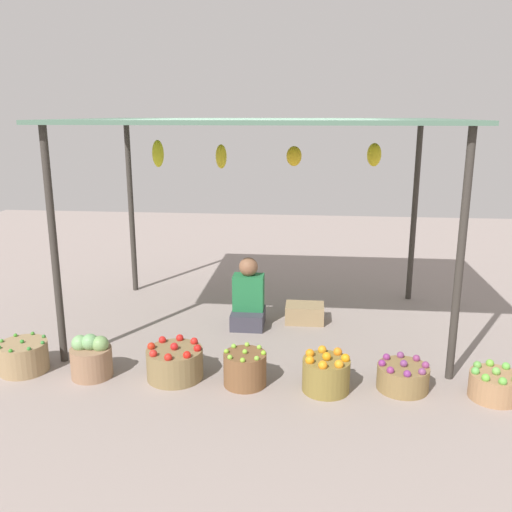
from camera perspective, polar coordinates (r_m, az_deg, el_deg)
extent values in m
plane|color=gray|center=(6.26, 0.52, -7.16)|extent=(14.00, 14.00, 0.00)
cylinder|color=#38332D|center=(5.37, -20.22, 0.69)|extent=(0.07, 0.07, 2.22)
cylinder|color=#38332D|center=(5.00, 20.43, -0.31)|extent=(0.07, 0.07, 2.22)
cylinder|color=#38332D|center=(7.38, -12.83, 4.81)|extent=(0.07, 0.07, 2.22)
cylinder|color=#38332D|center=(7.11, 16.10, 4.25)|extent=(0.07, 0.07, 2.22)
cube|color=#51745F|center=(5.81, 0.57, 13.85)|extent=(3.92, 2.51, 0.04)
ellipsoid|color=yellow|center=(6.18, -10.13, 10.42)|extent=(0.13, 0.13, 0.29)
ellipsoid|color=yellow|center=(5.69, -3.64, 10.27)|extent=(0.11, 0.11, 0.24)
ellipsoid|color=yellow|center=(5.74, 3.97, 10.30)|extent=(0.16, 0.16, 0.20)
ellipsoid|color=yellow|center=(6.05, 12.16, 10.24)|extent=(0.15, 0.15, 0.25)
cube|color=#3A3945|center=(6.20, -0.82, -6.46)|extent=(0.36, 0.44, 0.18)
cube|color=#23733F|center=(6.15, -0.78, -3.78)|extent=(0.34, 0.22, 0.40)
sphere|color=brown|center=(6.07, -0.79, -1.13)|extent=(0.21, 0.21, 0.21)
cylinder|color=#987C55|center=(5.59, -22.96, -9.61)|extent=(0.44, 0.44, 0.28)
sphere|color=#328B2E|center=(5.53, -23.12, -8.16)|extent=(0.04, 0.04, 0.04)
sphere|color=#338536|center=(5.44, -21.27, -8.38)|extent=(0.04, 0.04, 0.04)
sphere|color=#398135|center=(5.58, -21.16, -7.79)|extent=(0.04, 0.04, 0.04)
sphere|color=#3C8529|center=(5.69, -22.17, -7.46)|extent=(0.04, 0.04, 0.04)
sphere|color=#3B8E25|center=(5.71, -23.69, -7.54)|extent=(0.04, 0.04, 0.04)
sphere|color=#408C2F|center=(5.63, -24.90, -8.00)|extent=(0.04, 0.04, 0.04)
sphere|color=#349128|center=(5.37, -24.12, -8.97)|extent=(0.04, 0.04, 0.04)
sphere|color=#348430|center=(5.35, -22.50, -8.88)|extent=(0.04, 0.04, 0.04)
cylinder|color=#946F52|center=(5.27, -16.69, -10.51)|extent=(0.37, 0.37, 0.27)
sphere|color=#76AC6C|center=(5.19, -16.85, -8.54)|extent=(0.15, 0.15, 0.15)
sphere|color=#78A25F|center=(5.16, -15.86, -8.77)|extent=(0.15, 0.15, 0.15)
sphere|color=#7BAF6D|center=(5.23, -17.80, -8.60)|extent=(0.15, 0.15, 0.15)
cylinder|color=olive|center=(5.09, -8.42, -10.97)|extent=(0.51, 0.51, 0.27)
sphere|color=red|center=(5.02, -8.49, -9.28)|extent=(0.07, 0.07, 0.07)
sphere|color=red|center=(4.98, -6.10, -9.50)|extent=(0.07, 0.07, 0.07)
sphere|color=red|center=(5.12, -6.44, -8.78)|extent=(0.07, 0.07, 0.07)
sphere|color=red|center=(5.21, -7.92, -8.42)|extent=(0.07, 0.07, 0.07)
sphere|color=red|center=(5.19, -9.70, -8.58)|extent=(0.07, 0.07, 0.07)
sphere|color=red|center=(5.08, -10.82, -9.19)|extent=(0.07, 0.07, 0.07)
sphere|color=red|center=(4.93, -10.62, -9.92)|extent=(0.07, 0.07, 0.07)
sphere|color=red|center=(4.84, -9.10, -10.35)|extent=(0.07, 0.07, 0.07)
sphere|color=red|center=(4.86, -7.18, -10.16)|extent=(0.07, 0.07, 0.07)
cylinder|color=brown|center=(4.91, -1.15, -11.64)|extent=(0.38, 0.38, 0.29)
sphere|color=#84D039|center=(4.84, -1.16, -9.90)|extent=(0.04, 0.04, 0.04)
sphere|color=#8DCD30|center=(4.83, 0.78, -10.02)|extent=(0.04, 0.04, 0.04)
sphere|color=#87C83D|center=(4.94, 0.34, -9.45)|extent=(0.04, 0.04, 0.04)
sphere|color=#8BC43C|center=(4.99, -0.93, -9.17)|extent=(0.04, 0.04, 0.04)
sphere|color=#84CB3F|center=(4.96, -2.33, -9.33)|extent=(0.04, 0.04, 0.04)
sphere|color=#86BF30|center=(4.87, -3.09, -9.85)|extent=(0.04, 0.04, 0.04)
sphere|color=#82C03A|center=(4.76, -2.73, -10.45)|extent=(0.04, 0.04, 0.04)
sphere|color=#84BE33|center=(4.70, -1.40, -10.76)|extent=(0.04, 0.04, 0.04)
sphere|color=#83C43E|center=(4.73, 0.07, -10.58)|extent=(0.04, 0.04, 0.04)
cylinder|color=olive|center=(4.86, 7.28, -12.15)|extent=(0.41, 0.41, 0.28)
sphere|color=orange|center=(4.78, 7.35, -10.30)|extent=(0.08, 0.08, 0.08)
sphere|color=orange|center=(4.79, 9.27, -10.42)|extent=(0.08, 0.08, 0.08)
sphere|color=orange|center=(4.90, 8.48, -9.80)|extent=(0.08, 0.08, 0.08)
sphere|color=orange|center=(4.93, 6.88, -9.62)|extent=(0.08, 0.08, 0.08)
sphere|color=orange|center=(4.85, 5.61, -10.01)|extent=(0.08, 0.08, 0.08)
sphere|color=orange|center=(4.72, 5.60, -10.70)|extent=(0.08, 0.08, 0.08)
sphere|color=orange|center=(4.65, 6.94, -11.18)|extent=(0.08, 0.08, 0.08)
sphere|color=orange|center=(4.68, 8.61, -11.04)|extent=(0.08, 0.08, 0.08)
cylinder|color=olive|center=(5.02, 14.98, -12.07)|extent=(0.44, 0.44, 0.21)
sphere|color=#793A77|center=(4.97, 15.08, -10.72)|extent=(0.06, 0.06, 0.06)
sphere|color=#85376F|center=(5.01, 17.19, -10.77)|extent=(0.06, 0.06, 0.06)
sphere|color=#82366A|center=(5.11, 16.31, -10.16)|extent=(0.06, 0.06, 0.06)
sphere|color=#7C3C72|center=(5.14, 14.76, -9.92)|extent=(0.06, 0.06, 0.06)
sphere|color=#812F74|center=(5.07, 13.38, -10.17)|extent=(0.06, 0.06, 0.06)
sphere|color=#832E79|center=(4.94, 12.95, -10.79)|extent=(0.06, 0.06, 0.06)
sphere|color=#87306E|center=(4.84, 13.77, -11.44)|extent=(0.06, 0.06, 0.06)
sphere|color=#792E77|center=(4.81, 15.42, -11.71)|extent=(0.06, 0.06, 0.06)
sphere|color=#7E4070|center=(4.88, 16.85, -11.42)|extent=(0.06, 0.06, 0.06)
cylinder|color=#A47951|center=(5.12, 23.50, -12.26)|extent=(0.41, 0.41, 0.22)
sphere|color=#72BA4F|center=(5.07, 23.66, -10.89)|extent=(0.07, 0.07, 0.07)
sphere|color=#65BA48|center=(5.21, 24.51, -10.37)|extent=(0.07, 0.07, 0.07)
sphere|color=#72BA3D|center=(5.21, 23.10, -10.19)|extent=(0.07, 0.07, 0.07)
sphere|color=#64A947|center=(5.14, 21.99, -10.45)|extent=(0.07, 0.07, 0.07)
sphere|color=#61B54F|center=(5.02, 21.81, -11.02)|extent=(0.07, 0.07, 0.07)
sphere|color=#69BB3E|center=(4.93, 22.73, -11.58)|extent=(0.07, 0.07, 0.07)
sphere|color=#63B242|center=(4.93, 24.23, -11.77)|extent=(0.07, 0.07, 0.07)
cube|color=#9A7F57|center=(6.34, 5.07, -5.92)|extent=(0.44, 0.32, 0.20)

